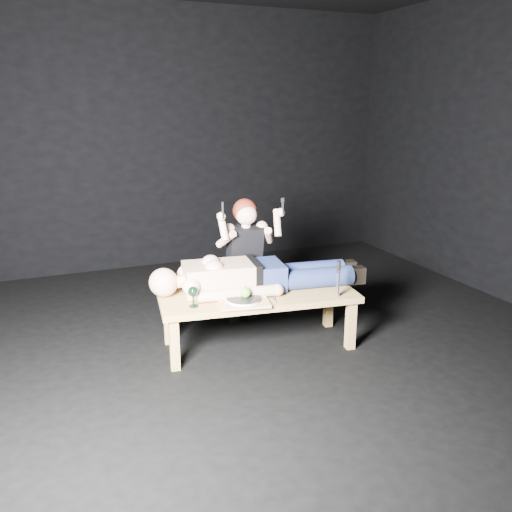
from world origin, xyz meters
name	(u,v)px	position (x,y,z in m)	size (l,w,h in m)	color
ground	(274,337)	(0.00, 0.00, 0.00)	(5.00, 5.00, 0.00)	black
back_wall	(189,139)	(0.00, 2.50, 1.50)	(5.00, 5.00, 0.00)	black
table	(258,320)	(-0.19, -0.10, 0.23)	(1.56, 0.59, 0.45)	tan
lying_man	(261,271)	(-0.12, 0.02, 0.60)	(1.72, 0.52, 0.29)	#DAA988
kneeling_woman	(242,259)	(-0.12, 0.43, 0.59)	(0.62, 0.70, 1.17)	black
serving_tray	(244,302)	(-0.37, -0.25, 0.46)	(0.38, 0.27, 0.02)	tan
plate	(244,300)	(-0.37, -0.25, 0.48)	(0.25, 0.25, 0.02)	white
apple	(245,293)	(-0.35, -0.24, 0.53)	(0.08, 0.08, 0.08)	green
goblet	(193,297)	(-0.74, -0.17, 0.53)	(0.08, 0.08, 0.16)	black
fork_flat	(221,306)	(-0.55, -0.24, 0.45)	(0.01, 0.17, 0.01)	#B2B2B7
knife_flat	(275,299)	(-0.12, -0.27, 0.45)	(0.01, 0.17, 0.01)	#B2B2B7
spoon_flat	(269,297)	(-0.14, -0.21, 0.45)	(0.01, 0.17, 0.01)	#B2B2B7
carving_knife	(338,279)	(0.37, -0.39, 0.59)	(0.04, 0.04, 0.29)	#B2B2B7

